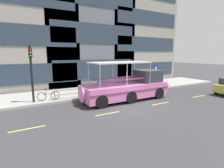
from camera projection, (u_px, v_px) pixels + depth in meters
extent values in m
plane|color=#3D3D3F|center=(128.00, 105.00, 13.62)|extent=(120.00, 120.00, 0.00)
cube|color=#A8A59E|center=(98.00, 91.00, 18.40)|extent=(32.00, 4.80, 0.18)
cube|color=#B2ADA3|center=(109.00, 95.00, 16.27)|extent=(32.00, 0.18, 0.18)
cube|color=#DBD64C|center=(27.00, 129.00, 9.18)|extent=(1.80, 0.12, 0.01)
cube|color=#DBD64C|center=(108.00, 114.00, 11.53)|extent=(1.80, 0.12, 0.01)
cube|color=#DBD64C|center=(161.00, 104.00, 13.88)|extent=(1.80, 0.12, 0.01)
cube|color=#DBD64C|center=(198.00, 96.00, 16.23)|extent=(1.80, 0.12, 0.01)
cube|color=#2D3D4C|center=(33.00, 74.00, 17.59)|extent=(9.28, 0.06, 2.08)
cube|color=#2D3D4C|center=(30.00, 35.00, 16.95)|extent=(9.28, 0.06, 2.08)
cube|color=#2D3D4C|center=(97.00, 69.00, 21.01)|extent=(10.32, 0.06, 2.28)
cube|color=#2D3D4C|center=(96.00, 34.00, 20.31)|extent=(10.32, 0.06, 2.28)
cube|color=#2D3D4C|center=(147.00, 69.00, 24.96)|extent=(10.00, 0.06, 1.92)
cube|color=#2D3D4C|center=(148.00, 44.00, 24.36)|extent=(10.00, 0.06, 1.92)
cube|color=#2D3D4C|center=(149.00, 18.00, 23.77)|extent=(10.00, 0.06, 1.92)
cylinder|color=gray|center=(113.00, 85.00, 16.74)|extent=(11.00, 0.07, 0.07)
cylinder|color=gray|center=(113.00, 89.00, 16.81)|extent=(11.00, 0.06, 0.06)
cylinder|color=gray|center=(55.00, 96.00, 14.12)|extent=(0.09, 0.09, 0.78)
cylinder|color=gray|center=(81.00, 93.00, 15.20)|extent=(0.09, 0.09, 0.78)
cylinder|color=gray|center=(103.00, 90.00, 16.27)|extent=(0.09, 0.09, 0.78)
cylinder|color=gray|center=(123.00, 88.00, 17.35)|extent=(0.09, 0.09, 0.78)
cylinder|color=gray|center=(140.00, 86.00, 18.43)|extent=(0.09, 0.09, 0.78)
cylinder|color=gray|center=(156.00, 84.00, 19.50)|extent=(0.09, 0.09, 0.78)
cylinder|color=black|center=(32.00, 74.00, 13.27)|extent=(0.16, 0.16, 4.36)
cube|color=black|center=(30.00, 53.00, 12.82)|extent=(0.24, 0.20, 0.72)
sphere|color=red|center=(30.00, 50.00, 12.69)|extent=(0.14, 0.14, 0.14)
sphere|color=gold|center=(30.00, 53.00, 12.73)|extent=(0.14, 0.14, 0.14)
sphere|color=green|center=(31.00, 56.00, 12.77)|extent=(0.14, 0.14, 0.14)
cylinder|color=#4C4F54|center=(155.00, 76.00, 19.84)|extent=(0.08, 0.08, 2.47)
cube|color=navy|center=(156.00, 68.00, 19.64)|extent=(0.60, 0.04, 0.76)
cube|color=white|center=(156.00, 68.00, 19.63)|extent=(0.24, 0.01, 0.36)
torus|color=black|center=(55.00, 95.00, 14.45)|extent=(0.70, 0.04, 0.70)
torus|color=black|center=(42.00, 97.00, 13.94)|extent=(0.70, 0.04, 0.70)
cylinder|color=#B21919|center=(48.00, 94.00, 14.17)|extent=(0.95, 0.04, 0.04)
cylinder|color=#B21919|center=(46.00, 92.00, 14.06)|extent=(0.19, 0.04, 0.51)
cube|color=black|center=(45.00, 89.00, 13.99)|extent=(0.20, 0.08, 0.06)
cylinder|color=#A5A5AA|center=(54.00, 89.00, 14.35)|extent=(0.03, 0.46, 0.03)
cube|color=pink|center=(125.00, 90.00, 14.85)|extent=(7.48, 2.43, 1.14)
cone|color=pink|center=(164.00, 85.00, 17.10)|extent=(1.68, 1.08, 1.08)
cylinder|color=pink|center=(83.00, 95.00, 13.02)|extent=(0.37, 1.08, 1.08)
cube|color=#783F64|center=(134.00, 91.00, 13.77)|extent=(7.48, 0.04, 0.12)
sphere|color=white|center=(167.00, 85.00, 17.29)|extent=(0.22, 0.22, 0.22)
cube|color=#33383D|center=(147.00, 76.00, 15.86)|extent=(1.87, 2.05, 1.04)
cube|color=silver|center=(120.00, 62.00, 14.18)|extent=(4.86, 2.24, 0.10)
cylinder|color=#B2B2B7|center=(134.00, 71.00, 16.38)|extent=(0.07, 0.07, 1.75)
cylinder|color=#B2B2B7|center=(150.00, 73.00, 14.55)|extent=(0.07, 0.07, 1.75)
cylinder|color=#B2B2B7|center=(113.00, 73.00, 15.25)|extent=(0.07, 0.07, 1.75)
cylinder|color=#B2B2B7|center=(127.00, 75.00, 13.42)|extent=(0.07, 0.07, 1.75)
cylinder|color=#B2B2B7|center=(88.00, 74.00, 14.12)|extent=(0.07, 0.07, 1.75)
cylinder|color=#B2B2B7|center=(100.00, 77.00, 12.29)|extent=(0.07, 0.07, 1.75)
cube|color=#783F64|center=(116.00, 78.00, 14.90)|extent=(4.48, 0.28, 0.12)
cube|color=#783F64|center=(124.00, 80.00, 13.91)|extent=(4.48, 0.28, 0.12)
cylinder|color=black|center=(142.00, 89.00, 17.24)|extent=(1.00, 0.28, 1.00)
cylinder|color=black|center=(159.00, 93.00, 15.33)|extent=(1.00, 0.28, 1.00)
cylinder|color=black|center=(116.00, 92.00, 15.78)|extent=(1.00, 0.28, 1.00)
cylinder|color=black|center=(131.00, 97.00, 13.86)|extent=(1.00, 0.28, 1.00)
cylinder|color=black|center=(89.00, 95.00, 14.50)|extent=(1.00, 0.28, 1.00)
cylinder|color=black|center=(101.00, 102.00, 12.58)|extent=(1.00, 0.28, 1.00)
cylinder|color=black|center=(138.00, 85.00, 19.03)|extent=(0.09, 0.09, 0.74)
cylinder|color=black|center=(137.00, 85.00, 18.96)|extent=(0.09, 0.09, 0.74)
cube|color=#B7B2A8|center=(137.00, 79.00, 18.89)|extent=(0.29, 0.17, 0.53)
cylinder|color=#B7B2A8|center=(139.00, 79.00, 18.97)|extent=(0.06, 0.06, 0.47)
cylinder|color=#B7B2A8|center=(136.00, 80.00, 18.81)|extent=(0.06, 0.06, 0.47)
sphere|color=#936B4C|center=(138.00, 76.00, 18.82)|extent=(0.20, 0.20, 0.20)
cylinder|color=black|center=(217.00, 91.00, 16.99)|extent=(0.64, 0.22, 0.64)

